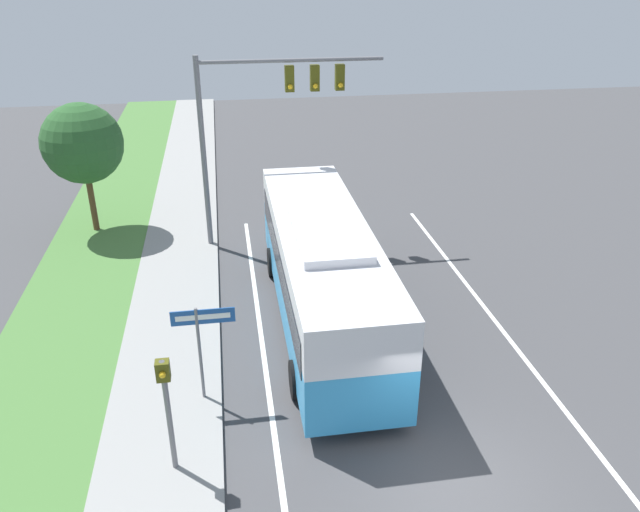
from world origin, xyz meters
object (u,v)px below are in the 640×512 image
(signal_gantry, at_px, (263,109))
(street_sign, at_px, (202,336))
(bus, at_px, (323,267))
(pedestrian_signal, at_px, (166,398))

(signal_gantry, relative_size, street_sign, 2.64)
(street_sign, bearing_deg, bus, 42.52)
(signal_gantry, distance_m, pedestrian_signal, 12.54)
(pedestrian_signal, relative_size, street_sign, 1.07)
(signal_gantry, xyz_separation_m, pedestrian_signal, (-2.99, -11.74, -3.24))
(bus, bearing_deg, street_sign, -137.48)
(bus, distance_m, pedestrian_signal, 6.92)
(pedestrian_signal, bearing_deg, street_sign, 73.73)
(bus, xyz_separation_m, signal_gantry, (-1.17, 6.21, 3.31))
(signal_gantry, bearing_deg, bus, -79.33)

